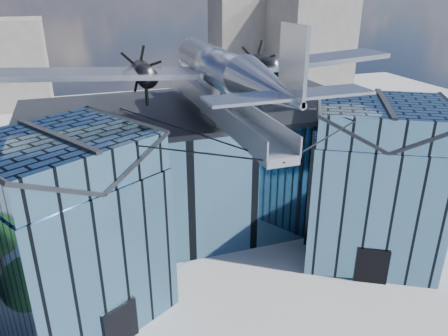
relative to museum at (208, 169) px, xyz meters
name	(u,v)px	position (x,y,z in m)	size (l,w,h in m)	color
ground_plane	(233,269)	(0.00, -5.82, -5.54)	(120.00, 120.00, 0.00)	gray
museum	(208,169)	(0.00, 0.00, 0.00)	(32.88, 24.50, 17.60)	teal
bg_towers	(137,43)	(1.45, 44.67, 4.47)	(77.00, 24.50, 26.00)	slate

